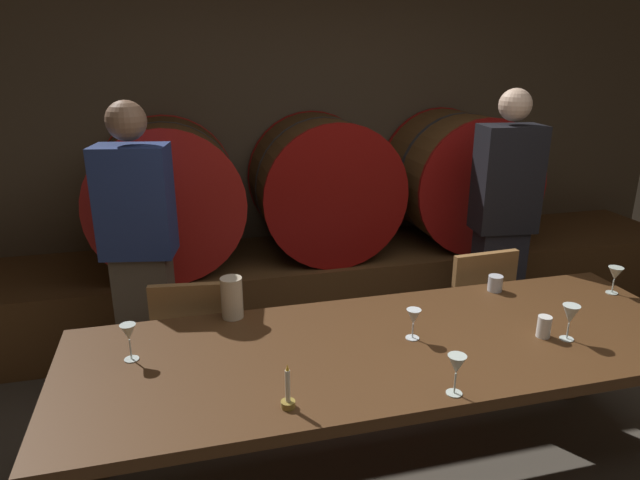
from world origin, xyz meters
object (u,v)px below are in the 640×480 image
wine_barrel_left (166,195)px  wine_barrel_center (323,186)px  chair_right (471,308)px  candle_center (288,396)px  chair_left (196,345)px  guest_left (141,257)px  pitcher (232,298)px  wine_glass_left (456,366)px  wine_barrel_right (458,178)px  guest_right (502,225)px  cup_left (544,327)px  wine_glass_far_left (129,334)px  wine_glass_right (570,315)px  wine_glass_far_right (615,274)px  wine_glass_center (413,318)px  dining_table (392,355)px  cup_right (495,283)px

wine_barrel_left → wine_barrel_center: (1.10, 0.00, 0.00)m
chair_right → candle_center: bearing=36.0°
chair_left → wine_barrel_left: bearing=-77.2°
guest_left → pitcher: guest_left is taller
wine_barrel_center → pitcher: wine_barrel_center is taller
pitcher → wine_glass_left: pitcher is taller
wine_barrel_right → guest_right: 0.84m
wine_barrel_left → wine_glass_left: (1.01, -2.26, -0.14)m
pitcher → cup_left: 1.41m
wine_glass_left → candle_center: bearing=173.3°
wine_barrel_right → guest_right: (-0.11, -0.82, -0.13)m
candle_center → wine_glass_left: bearing=-6.7°
wine_glass_left → wine_barrel_left: bearing=114.0°
pitcher → wine_glass_far_left: pitcher is taller
candle_center → wine_glass_far_left: (-0.56, 0.48, 0.07)m
chair_left → wine_glass_right: (1.57, -0.87, 0.39)m
wine_glass_right → pitcher: bearing=157.3°
wine_barrel_center → guest_right: bearing=-40.1°
guest_left → chair_left: bearing=139.4°
guest_left → wine_glass_right: size_ratio=10.65×
wine_barrel_left → candle_center: 2.24m
wine_glass_right → wine_glass_far_right: size_ratio=1.13×
wine_glass_center → wine_glass_far_left: bearing=174.1°
chair_left → chair_right: 1.63m
wine_glass_left → wine_glass_far_right: size_ratio=1.10×
wine_barrel_center → chair_right: bearing=-60.4°
chair_left → pitcher: pitcher is taller
dining_table → guest_right: 1.56m
dining_table → chair_left: chair_left is taller
guest_right → wine_glass_right: 1.26m
dining_table → wine_barrel_left: bearing=116.6°
wine_glass_far_left → cup_left: size_ratio=1.63×
wine_glass_center → wine_glass_left: bearing=-92.5°
chair_right → cup_right: (-0.08, -0.35, 0.32)m
pitcher → cup_right: size_ratio=2.41×
cup_right → wine_barrel_right: bearing=69.8°
guest_left → wine_glass_left: guest_left is taller
cup_left → chair_right: bearing=80.3°
guest_left → wine_glass_center: 1.55m
wine_barrel_center → chair_right: wine_barrel_center is taller
wine_glass_left → pitcher: bearing=130.9°
wine_barrel_center → wine_glass_far_right: (1.12, -1.65, -0.15)m
wine_barrel_center → wine_barrel_right: bearing=0.0°
guest_right → wine_glass_center: size_ratio=12.63×
wine_glass_right → wine_glass_far_right: 0.66m
dining_table → candle_center: candle_center is taller
guest_right → candle_center: 2.17m
wine_barrel_center → dining_table: 1.89m
wine_barrel_right → cup_right: 1.58m
wine_barrel_right → chair_right: bearing=-112.2°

